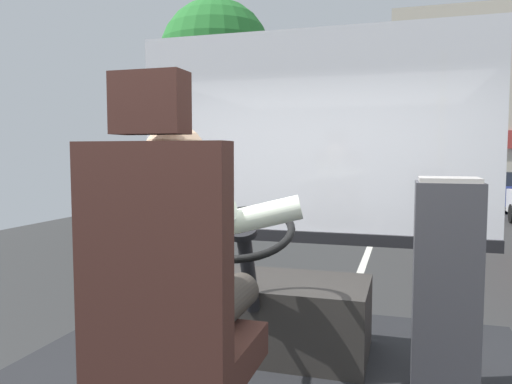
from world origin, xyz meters
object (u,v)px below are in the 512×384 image
Objects in this scene: parked_car_blue at (504,189)px; driver_seat at (169,318)px; bus_driver at (183,260)px; fare_box at (446,289)px; parked_car_black at (488,181)px; steering_console at (267,311)px.

driver_seat is at bearing -103.02° from parked_car_blue.
fare_box is (0.90, 0.79, -0.24)m from bus_driver.
parked_car_blue is at bearing 76.90° from bus_driver.
driver_seat reaches higher than fare_box.
steering_console is at bearing -101.26° from parked_car_black.
driver_seat is 1.21× the size of steering_console.
parked_car_blue reaches higher than parked_car_black.
parked_car_black is at bearing 79.30° from driver_seat.
parked_car_blue is 5.55m from parked_car_black.
driver_seat is at bearing -100.70° from parked_car_black.
steering_console is at bearing 90.00° from bus_driver.
steering_console is 0.98m from fare_box.
parked_car_blue is at bearing 76.08° from steering_console.
parked_car_black is (0.30, 5.54, -0.01)m from parked_car_blue.
bus_driver is 1.22m from fare_box.
bus_driver reaches higher than fare_box.
bus_driver reaches higher than parked_car_black.
bus_driver is 0.17× the size of parked_car_black.
fare_box is (0.90, 0.90, -0.08)m from driver_seat.
steering_console is at bearing -103.92° from parked_car_blue.
fare_box reaches higher than parked_car_black.
steering_console is (0.00, 1.18, -0.35)m from driver_seat.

